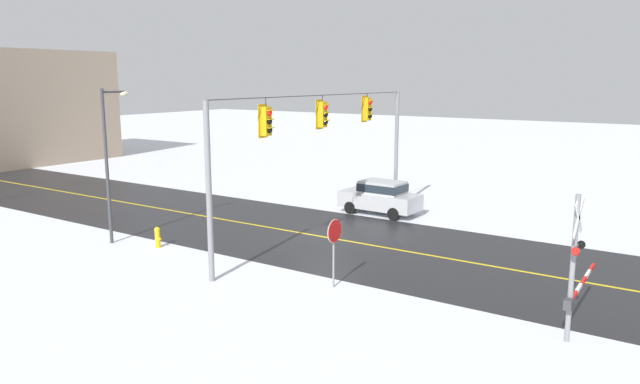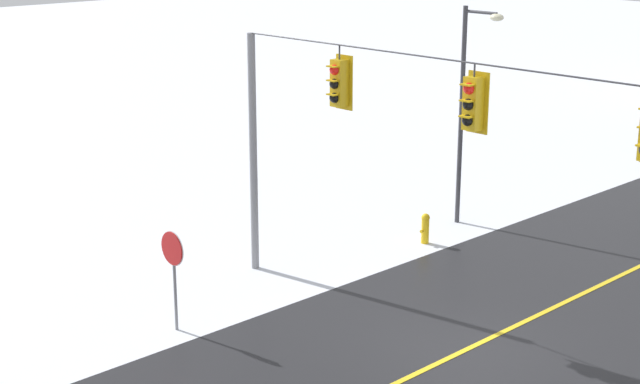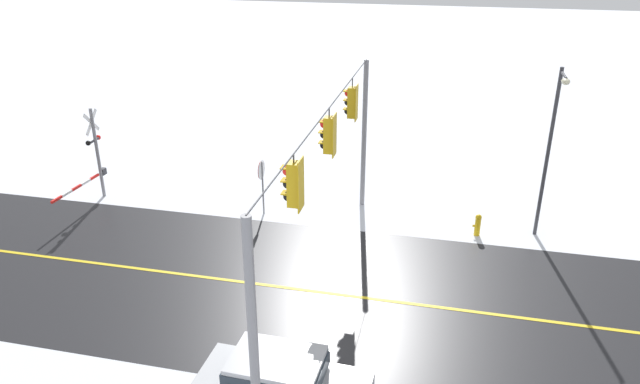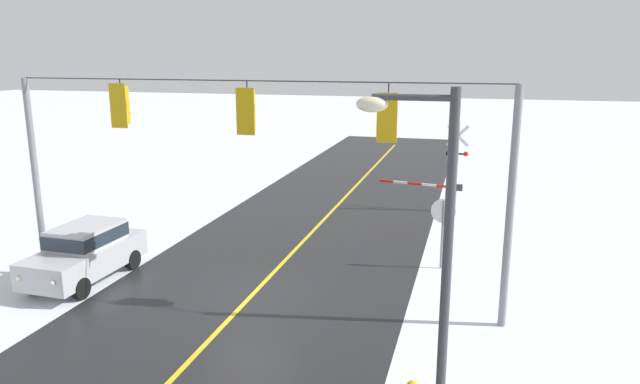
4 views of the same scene
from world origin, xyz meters
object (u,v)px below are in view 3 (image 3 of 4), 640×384
(railroad_crossing, at_px, (94,156))
(streetlamp_near, at_px, (551,140))
(stop_sign, at_px, (262,175))
(fire_hydrant, at_px, (478,224))

(railroad_crossing, bearing_deg, streetlamp_near, 91.82)
(railroad_crossing, height_order, streetlamp_near, streetlamp_near)
(stop_sign, height_order, fire_hydrant, stop_sign)
(railroad_crossing, relative_size, fire_hydrant, 4.55)
(railroad_crossing, bearing_deg, fire_hydrant, 90.69)
(stop_sign, height_order, railroad_crossing, railroad_crossing)
(streetlamp_near, bearing_deg, stop_sign, -87.87)
(railroad_crossing, distance_m, fire_hydrant, 16.16)
(stop_sign, distance_m, streetlamp_near, 11.07)
(fire_hydrant, bearing_deg, railroad_crossing, -89.31)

